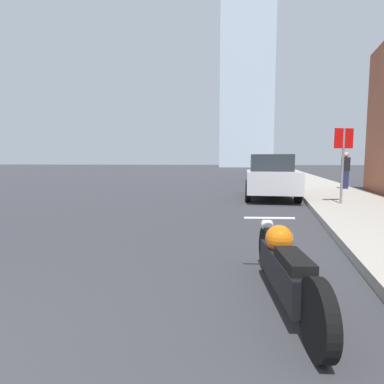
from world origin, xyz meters
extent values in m
cube|color=#9E998E|center=(5.38, 40.00, 0.07)|extent=(2.90, 240.00, 0.15)
cube|color=silver|center=(-5.11, 98.74, 39.30)|extent=(15.98, 15.98, 78.60)
cylinder|color=black|center=(2.78, 3.89, 0.29)|extent=(0.23, 0.59, 0.58)
cylinder|color=black|center=(3.16, 2.21, 0.29)|extent=(0.23, 0.59, 0.58)
cube|color=black|center=(2.97, 3.05, 0.31)|extent=(0.52, 1.33, 0.31)
sphere|color=orange|center=(2.92, 3.30, 0.58)|extent=(0.29, 0.29, 0.29)
cube|color=black|center=(3.04, 2.77, 0.52)|extent=(0.34, 0.63, 0.10)
sphere|color=silver|center=(2.78, 3.91, 0.60)|extent=(0.16, 0.16, 0.16)
cylinder|color=silver|center=(2.80, 3.79, 0.71)|extent=(0.61, 0.17, 0.04)
cube|color=#BCBCC1|center=(2.73, 12.24, 0.70)|extent=(2.17, 4.68, 0.75)
cube|color=#23282D|center=(2.73, 12.24, 1.39)|extent=(1.70, 2.30, 0.63)
cylinder|color=black|center=(1.76, 13.58, 0.32)|extent=(0.25, 0.65, 0.64)
cylinder|color=black|center=(3.46, 13.72, 0.32)|extent=(0.25, 0.65, 0.64)
cylinder|color=black|center=(2.00, 10.77, 0.32)|extent=(0.25, 0.65, 0.64)
cylinder|color=black|center=(3.70, 10.91, 0.32)|extent=(0.25, 0.65, 0.64)
cube|color=#1E3899|center=(2.90, 23.23, 0.64)|extent=(2.07, 4.39, 0.66)
cube|color=#23282D|center=(2.90, 23.23, 1.31)|extent=(1.61, 2.17, 0.69)
cylinder|color=black|center=(1.98, 24.47, 0.31)|extent=(0.26, 0.63, 0.61)
cylinder|color=black|center=(3.55, 24.62, 0.31)|extent=(0.26, 0.63, 0.61)
cylinder|color=black|center=(2.24, 21.84, 0.31)|extent=(0.26, 0.63, 0.61)
cylinder|color=black|center=(3.81, 22.00, 0.31)|extent=(0.26, 0.63, 0.61)
cube|color=red|center=(2.51, 33.54, 0.70)|extent=(2.22, 4.27, 0.76)
cube|color=#23282D|center=(2.51, 33.54, 1.45)|extent=(1.76, 2.11, 0.74)
cylinder|color=black|center=(1.73, 34.89, 0.33)|extent=(0.25, 0.67, 0.65)
cylinder|color=black|center=(3.51, 34.74, 0.33)|extent=(0.25, 0.67, 0.65)
cylinder|color=black|center=(1.51, 32.34, 0.33)|extent=(0.25, 0.67, 0.65)
cylinder|color=black|center=(3.29, 32.19, 0.33)|extent=(0.25, 0.67, 0.65)
cube|color=black|center=(2.57, 45.41, 0.76)|extent=(2.13, 4.20, 0.79)
cube|color=#23282D|center=(2.57, 45.41, 1.48)|extent=(1.67, 2.08, 0.65)
cylinder|color=black|center=(1.62, 46.59, 0.36)|extent=(0.27, 0.73, 0.72)
cylinder|color=black|center=(3.28, 46.74, 0.36)|extent=(0.27, 0.73, 0.72)
cylinder|color=black|center=(1.86, 44.08, 0.36)|extent=(0.27, 0.73, 0.72)
cylinder|color=black|center=(3.52, 44.24, 0.36)|extent=(0.27, 0.73, 0.72)
cylinder|color=slate|center=(4.87, 10.00, 1.29)|extent=(0.07, 0.07, 2.27)
cube|color=red|center=(4.87, 10.00, 2.12)|extent=(0.57, 0.26, 0.60)
cube|color=#1E2347|center=(6.19, 15.78, 0.57)|extent=(0.29, 0.20, 0.84)
cube|color=black|center=(6.19, 15.78, 1.32)|extent=(0.36, 0.20, 0.66)
sphere|color=tan|center=(6.19, 15.78, 1.77)|extent=(0.24, 0.24, 0.24)
camera|label=1|loc=(2.83, 0.02, 1.39)|focal=28.00mm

